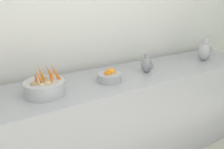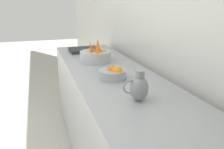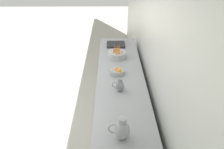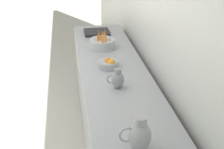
{
  "view_description": "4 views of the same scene",
  "coord_description": "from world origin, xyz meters",
  "px_view_note": "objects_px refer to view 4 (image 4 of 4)",
  "views": [
    {
      "loc": [
        0.18,
        -0.98,
        1.67
      ],
      "look_at": [
        -1.41,
        -0.01,
        1.01
      ],
      "focal_mm": 37.28,
      "sensor_mm": 36.0,
      "label": 1
    },
    {
      "loc": [
        -0.92,
        1.57,
        1.5
      ],
      "look_at": [
        -1.33,
        0.35,
        1.09
      ],
      "focal_mm": 36.41,
      "sensor_mm": 36.0,
      "label": 2
    },
    {
      "loc": [
        -1.35,
        2.84,
        2.57
      ],
      "look_at": [
        -1.37,
        0.19,
        1.05
      ],
      "focal_mm": 35.87,
      "sensor_mm": 36.0,
      "label": 3
    },
    {
      "loc": [
        -1.05,
        2.68,
        2.23
      ],
      "look_at": [
        -1.44,
        0.29,
        1.01
      ],
      "focal_mm": 46.67,
      "sensor_mm": 36.0,
      "label": 4
    }
  ],
  "objects_px": {
    "orange_bowl": "(109,64)",
    "metal_pitcher_tall": "(139,135)",
    "metal_pitcher_short": "(118,79)",
    "vegetable_colander": "(102,43)"
  },
  "relations": [
    {
      "from": "orange_bowl",
      "to": "vegetable_colander",
      "type": "bearing_deg",
      "value": -90.7
    },
    {
      "from": "vegetable_colander",
      "to": "metal_pitcher_tall",
      "type": "height_order",
      "value": "metal_pitcher_tall"
    },
    {
      "from": "metal_pitcher_short",
      "to": "vegetable_colander",
      "type": "bearing_deg",
      "value": -89.36
    },
    {
      "from": "orange_bowl",
      "to": "metal_pitcher_tall",
      "type": "relative_size",
      "value": 0.83
    },
    {
      "from": "orange_bowl",
      "to": "metal_pitcher_tall",
      "type": "height_order",
      "value": "metal_pitcher_tall"
    },
    {
      "from": "vegetable_colander",
      "to": "metal_pitcher_short",
      "type": "distance_m",
      "value": 0.99
    },
    {
      "from": "metal_pitcher_short",
      "to": "metal_pitcher_tall",
      "type": "bearing_deg",
      "value": 89.34
    },
    {
      "from": "orange_bowl",
      "to": "metal_pitcher_short",
      "type": "xyz_separation_m",
      "value": [
        -0.02,
        0.43,
        0.04
      ]
    },
    {
      "from": "orange_bowl",
      "to": "metal_pitcher_short",
      "type": "relative_size",
      "value": 1.12
    },
    {
      "from": "metal_pitcher_tall",
      "to": "metal_pitcher_short",
      "type": "distance_m",
      "value": 0.83
    }
  ]
}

